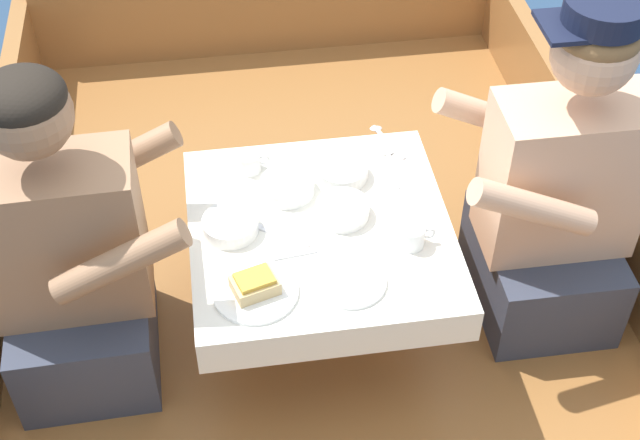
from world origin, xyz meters
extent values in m
plane|color=navy|center=(0.00, 0.00, 0.00)|extent=(60.00, 60.00, 0.00)
cube|color=brown|center=(0.00, 0.00, 0.17)|extent=(1.91, 3.00, 0.33)
cube|color=#936033|center=(0.92, 0.00, 0.48)|extent=(0.06, 3.00, 0.30)
cube|color=#936033|center=(0.00, 1.47, 0.50)|extent=(1.79, 0.06, 0.34)
cylinder|color=#B2B2B7|center=(0.00, 0.01, 0.52)|extent=(0.07, 0.07, 0.37)
cube|color=brown|center=(0.00, 0.01, 0.71)|extent=(0.66, 0.68, 0.02)
cube|color=white|center=(0.00, 0.01, 0.73)|extent=(0.69, 0.71, 0.00)
cube|color=white|center=(0.00, -0.34, 0.67)|extent=(0.69, 0.00, 0.10)
cube|color=white|center=(0.00, 0.36, 0.67)|extent=(0.69, 0.00, 0.10)
cube|color=#333847|center=(-0.65, -0.02, 0.46)|extent=(0.37, 0.45, 0.26)
cube|color=#936B4C|center=(-0.65, -0.02, 0.81)|extent=(0.40, 0.23, 0.44)
sphere|color=#936B4C|center=(-0.65, -0.02, 1.18)|extent=(0.21, 0.21, 0.21)
ellipsoid|color=black|center=(-0.65, -0.02, 1.23)|extent=(0.20, 0.20, 0.11)
cylinder|color=#936B4C|center=(-0.50, 0.16, 0.88)|extent=(0.34, 0.08, 0.21)
cylinder|color=#936B4C|center=(-0.49, -0.20, 0.88)|extent=(0.34, 0.08, 0.21)
cube|color=#333847|center=(0.65, 0.01, 0.46)|extent=(0.36, 0.44, 0.26)
cube|color=tan|center=(0.65, 0.01, 0.82)|extent=(0.40, 0.22, 0.45)
sphere|color=tan|center=(0.65, 0.01, 1.20)|extent=(0.21, 0.21, 0.21)
ellipsoid|color=brown|center=(0.65, 0.01, 1.24)|extent=(0.20, 0.20, 0.11)
cylinder|color=tan|center=(0.49, -0.17, 0.89)|extent=(0.34, 0.07, 0.21)
cylinder|color=tan|center=(0.50, 0.19, 0.89)|extent=(0.34, 0.07, 0.21)
cylinder|color=black|center=(0.65, 0.01, 1.31)|extent=(0.19, 0.19, 0.06)
cube|color=black|center=(0.55, 0.01, 1.28)|extent=(0.10, 0.15, 0.01)
cylinder|color=white|center=(-0.19, -0.20, 0.73)|extent=(0.21, 0.21, 0.01)
cylinder|color=white|center=(0.05, -0.20, 0.73)|extent=(0.18, 0.18, 0.01)
cube|color=tan|center=(-0.19, -0.20, 0.76)|extent=(0.13, 0.11, 0.04)
cube|color=gold|center=(-0.19, -0.20, 0.78)|extent=(0.10, 0.09, 0.01)
cylinder|color=white|center=(-0.07, 0.15, 0.75)|extent=(0.15, 0.15, 0.04)
cylinder|color=beige|center=(-0.07, 0.15, 0.76)|extent=(0.12, 0.12, 0.02)
cylinder|color=white|center=(0.09, 0.19, 0.75)|extent=(0.14, 0.14, 0.04)
cylinder|color=beige|center=(0.09, 0.19, 0.76)|extent=(0.12, 0.12, 0.02)
cylinder|color=white|center=(-0.23, 0.02, 0.75)|extent=(0.15, 0.15, 0.04)
cylinder|color=beige|center=(-0.23, 0.02, 0.76)|extent=(0.12, 0.12, 0.02)
cylinder|color=white|center=(0.06, 0.04, 0.75)|extent=(0.14, 0.14, 0.04)
cylinder|color=beige|center=(0.06, 0.04, 0.76)|extent=(0.12, 0.12, 0.02)
cylinder|color=white|center=(0.22, -0.09, 0.76)|extent=(0.07, 0.07, 0.06)
torus|color=white|center=(0.26, -0.09, 0.76)|extent=(0.04, 0.01, 0.04)
cylinder|color=#3D2314|center=(0.22, -0.09, 0.78)|extent=(0.06, 0.06, 0.01)
cylinder|color=white|center=(-0.16, 0.26, 0.76)|extent=(0.07, 0.07, 0.06)
torus|color=white|center=(-0.12, 0.26, 0.76)|extent=(0.04, 0.01, 0.04)
cylinder|color=#3D2314|center=(-0.16, 0.26, 0.77)|extent=(0.06, 0.06, 0.01)
cube|color=silver|center=(0.25, 0.32, 0.73)|extent=(0.07, 0.16, 0.00)
ellipsoid|color=silver|center=(0.22, 0.38, 0.73)|extent=(0.04, 0.02, 0.01)
cube|color=silver|center=(-0.11, -0.01, 0.73)|extent=(0.15, 0.11, 0.00)
ellipsoid|color=silver|center=(-0.17, 0.03, 0.73)|extent=(0.04, 0.02, 0.01)
cube|color=silver|center=(0.23, 0.20, 0.73)|extent=(0.01, 0.17, 0.00)
ellipsoid|color=silver|center=(0.23, 0.27, 0.73)|extent=(0.04, 0.02, 0.01)
cube|color=silver|center=(-0.11, -0.09, 0.73)|extent=(0.17, 0.03, 0.00)
camera|label=1|loc=(-0.25, -1.64, 2.36)|focal=50.00mm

